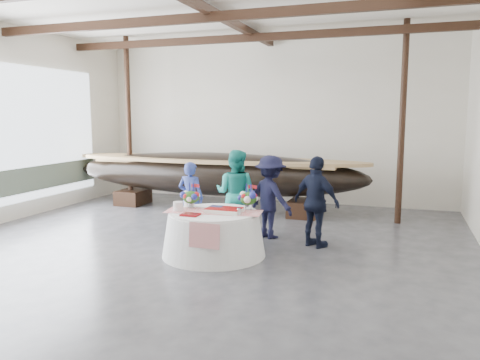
% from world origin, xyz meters
% --- Properties ---
extents(floor, '(10.00, 12.00, 0.01)m').
position_xyz_m(floor, '(0.00, 0.00, 0.00)').
color(floor, '#3D3D42').
rests_on(floor, ground).
extents(wall_back, '(10.00, 0.02, 4.50)m').
position_xyz_m(wall_back, '(0.00, 6.00, 2.25)').
color(wall_back, silver).
rests_on(wall_back, ground).
extents(pavilion_structure, '(9.80, 11.76, 4.50)m').
position_xyz_m(pavilion_structure, '(0.00, 0.74, 4.00)').
color(pavilion_structure, black).
rests_on(pavilion_structure, ground).
extents(longboat_display, '(7.95, 1.59, 1.49)m').
position_xyz_m(longboat_display, '(-1.05, 4.18, 0.95)').
color(longboat_display, black).
rests_on(longboat_display, ground).
extents(banquet_table, '(1.81, 1.81, 0.78)m').
position_xyz_m(banquet_table, '(0.47, 0.54, 0.39)').
color(banquet_table, silver).
rests_on(banquet_table, ground).
extents(tabletop_items, '(1.74, 1.05, 0.40)m').
position_xyz_m(tabletop_items, '(0.44, 0.71, 0.93)').
color(tabletop_items, '#B61219').
rests_on(tabletop_items, banquet_table).
extents(guest_woman_blue, '(0.55, 0.37, 1.50)m').
position_xyz_m(guest_woman_blue, '(-0.55, 1.77, 0.75)').
color(guest_woman_blue, navy).
rests_on(guest_woman_blue, ground).
extents(guest_woman_teal, '(0.88, 0.69, 1.76)m').
position_xyz_m(guest_woman_teal, '(0.39, 1.91, 0.88)').
color(guest_woman_teal, teal).
rests_on(guest_woman_teal, ground).
extents(guest_man_left, '(1.23, 1.07, 1.66)m').
position_xyz_m(guest_man_left, '(1.09, 2.02, 0.83)').
color(guest_man_left, black).
rests_on(guest_man_left, ground).
extents(guest_man_right, '(1.07, 0.84, 1.70)m').
position_xyz_m(guest_man_right, '(2.07, 1.64, 0.85)').
color(guest_man_right, black).
rests_on(guest_man_right, ground).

